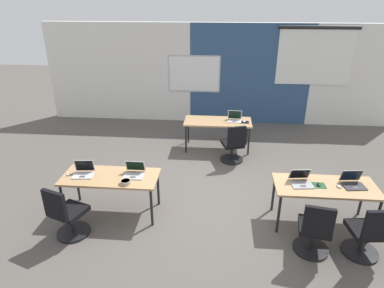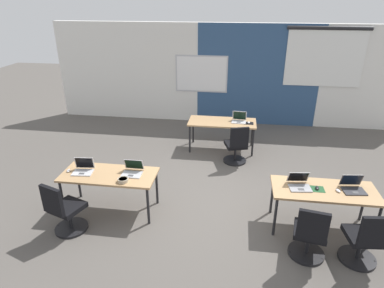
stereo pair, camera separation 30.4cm
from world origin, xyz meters
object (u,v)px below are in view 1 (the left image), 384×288
(laptop_near_right_end, at_px, (353,183))
(chair_near_left_end, at_px, (67,216))
(desk_far_center, at_px, (218,123))
(mouse_near_left_end, at_px, (68,174))
(chair_far_right, at_px, (233,147))
(desk_near_right, at_px, (325,189))
(laptop_far_right, at_px, (234,119))
(chair_near_right_end, at_px, (367,235))
(mouse_far_right, at_px, (244,121))
(desk_near_left, at_px, (110,179))
(snack_bowl, at_px, (126,182))
(chair_near_right_inner, at_px, (314,232))
(mouse_near_right_end, at_px, (339,186))
(laptop_near_right_inner, at_px, (301,181))
(laptop_near_left_end, at_px, (84,172))
(laptop_near_left_inner, at_px, (134,172))
(mouse_near_right_inner, at_px, (319,184))

(laptop_near_right_end, relative_size, chair_near_left_end, 0.40)
(desk_far_center, xyz_separation_m, laptop_near_right_end, (2.17, -2.76, 0.11))
(mouse_near_left_end, bearing_deg, chair_far_right, 36.95)
(desk_near_right, distance_m, laptop_far_right, 3.15)
(desk_near_right, relative_size, chair_near_right_end, 1.74)
(mouse_near_left_end, bearing_deg, mouse_far_right, 42.08)
(laptop_far_right, height_order, chair_far_right, laptop_far_right)
(desk_near_right, xyz_separation_m, mouse_far_right, (-1.13, 2.76, 0.08))
(desk_near_left, xyz_separation_m, desk_far_center, (1.75, 2.80, 0.00))
(chair_far_right, relative_size, snack_bowl, 5.18)
(chair_near_left_end, bearing_deg, desk_near_right, -150.46)
(desk_near_left, xyz_separation_m, chair_near_right_inner, (3.19, -0.74, -0.28))
(desk_near_right, xyz_separation_m, snack_bowl, (-3.17, -0.22, 0.10))
(mouse_near_right_end, distance_m, laptop_near_right_inner, 0.57)
(laptop_near_right_inner, distance_m, laptop_near_left_end, 3.57)
(chair_far_right, height_order, mouse_near_left_end, chair_far_right)
(laptop_near_right_inner, distance_m, snack_bowl, 2.80)
(laptop_near_left_inner, bearing_deg, laptop_near_right_inner, -1.06)
(chair_near_right_inner, bearing_deg, laptop_near_right_end, -122.73)
(mouse_near_right_end, distance_m, chair_near_right_inner, 0.94)
(mouse_far_right, bearing_deg, laptop_near_left_inner, -126.30)
(mouse_near_right_inner, height_order, mouse_near_left_end, mouse_near_right_inner)
(laptop_near_left_end, bearing_deg, desk_near_left, -6.72)
(laptop_near_left_inner, distance_m, mouse_near_left_end, 1.11)
(snack_bowl, bearing_deg, desk_near_right, 3.94)
(laptop_near_right_end, xyz_separation_m, chair_near_right_inner, (-0.73, -0.79, -0.39))
(mouse_near_right_end, bearing_deg, snack_bowl, -176.91)
(desk_near_left, relative_size, laptop_near_left_inner, 4.84)
(desk_near_left, xyz_separation_m, mouse_near_right_end, (3.69, -0.04, 0.08))
(laptop_near_left_inner, xyz_separation_m, mouse_near_right_inner, (2.99, -0.08, -0.03))
(mouse_far_right, bearing_deg, laptop_near_right_inner, -74.80)
(desk_near_left, distance_m, mouse_far_right, 3.64)
(desk_near_left, relative_size, mouse_near_left_end, 14.77)
(mouse_near_right_end, relative_size, laptop_near_right_inner, 0.31)
(mouse_near_right_inner, xyz_separation_m, laptop_near_left_end, (-3.83, 0.02, 0.03))
(laptop_far_right, bearing_deg, mouse_far_right, -15.42)
(laptop_near_left_inner, bearing_deg, chair_far_right, 49.65)
(mouse_near_left_end, bearing_deg, laptop_near_left_inner, 4.63)
(mouse_near_right_end, distance_m, chair_far_right, 2.68)
(desk_far_center, height_order, laptop_near_left_inner, laptop_near_left_inner)
(laptop_near_right_end, relative_size, snack_bowl, 2.05)
(laptop_near_left_inner, relative_size, laptop_far_right, 0.95)
(desk_near_left, bearing_deg, laptop_near_right_inner, 0.42)
(laptop_far_right, distance_m, chair_near_right_inner, 3.75)
(mouse_far_right, distance_m, chair_near_right_inner, 3.61)
(mouse_far_right, relative_size, mouse_near_left_end, 0.93)
(desk_far_center, height_order, snack_bowl, snack_bowl)
(chair_near_right_inner, bearing_deg, desk_near_left, -2.88)
(mouse_near_left_end, bearing_deg, desk_far_center, 48.95)
(chair_far_right, relative_size, laptop_near_left_end, 2.59)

